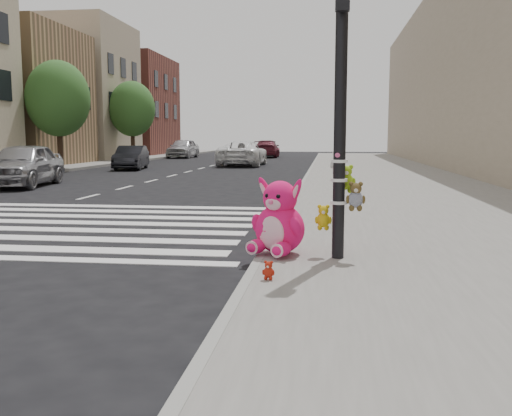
% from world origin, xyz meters
% --- Properties ---
extents(ground, '(120.00, 120.00, 0.00)m').
position_xyz_m(ground, '(0.00, 0.00, 0.00)').
color(ground, black).
rests_on(ground, ground).
extents(sidewalk_near, '(7.00, 80.00, 0.14)m').
position_xyz_m(sidewalk_near, '(5.00, 10.00, 0.07)').
color(sidewalk_near, slate).
rests_on(sidewalk_near, ground).
extents(curb_edge, '(0.12, 80.00, 0.15)m').
position_xyz_m(curb_edge, '(1.55, 10.00, 0.07)').
color(curb_edge, gray).
rests_on(curb_edge, ground).
extents(bld_far_c, '(6.00, 8.00, 8.00)m').
position_xyz_m(bld_far_c, '(-15.50, 26.00, 4.00)').
color(bld_far_c, '#A68358').
rests_on(bld_far_c, ground).
extents(bld_far_d, '(6.00, 8.00, 10.00)m').
position_xyz_m(bld_far_d, '(-15.50, 35.00, 5.00)').
color(bld_far_d, tan).
rests_on(bld_far_d, ground).
extents(bld_far_e, '(6.00, 10.00, 9.00)m').
position_xyz_m(bld_far_e, '(-15.50, 46.00, 4.50)').
color(bld_far_e, brown).
rests_on(bld_far_e, ground).
extents(signal_pole, '(0.67, 0.49, 4.00)m').
position_xyz_m(signal_pole, '(2.62, 1.81, 1.82)').
color(signal_pole, black).
rests_on(signal_pole, sidewalk_near).
extents(tree_far_b, '(3.20, 3.20, 5.44)m').
position_xyz_m(tree_far_b, '(-11.20, 22.00, 3.65)').
color(tree_far_b, '#382619').
rests_on(tree_far_b, sidewalk_far).
extents(tree_far_c, '(3.20, 3.20, 5.44)m').
position_xyz_m(tree_far_c, '(-11.20, 33.00, 3.65)').
color(tree_far_c, '#382619').
rests_on(tree_far_c, sidewalk_far).
extents(pink_bunny, '(0.92, 0.98, 1.08)m').
position_xyz_m(pink_bunny, '(1.79, 1.97, 0.58)').
color(pink_bunny, '#FF156E').
rests_on(pink_bunny, sidewalk_near).
extents(red_teddy, '(0.17, 0.13, 0.22)m').
position_xyz_m(red_teddy, '(1.80, 0.50, 0.25)').
color(red_teddy, red).
rests_on(red_teddy, sidewalk_near).
extents(car_silver_far, '(2.47, 4.74, 1.54)m').
position_xyz_m(car_silver_far, '(-8.25, 13.13, 0.77)').
color(car_silver_far, '#9E9EA2').
rests_on(car_silver_far, ground).
extents(car_dark_far, '(1.93, 4.00, 1.26)m').
position_xyz_m(car_dark_far, '(-7.98, 23.52, 0.63)').
color(car_dark_far, black).
rests_on(car_dark_far, ground).
extents(car_white_near, '(2.48, 5.38, 1.50)m').
position_xyz_m(car_white_near, '(-2.66, 28.10, 0.75)').
color(car_white_near, white).
rests_on(car_white_near, ground).
extents(car_maroon_near, '(2.18, 4.97, 1.42)m').
position_xyz_m(car_maroon_near, '(-2.71, 42.04, 0.71)').
color(car_maroon_near, maroon).
rests_on(car_maroon_near, ground).
extents(car_silver_deep, '(1.98, 4.68, 1.58)m').
position_xyz_m(car_silver_deep, '(-9.37, 39.82, 0.79)').
color(car_silver_deep, silver).
rests_on(car_silver_deep, ground).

